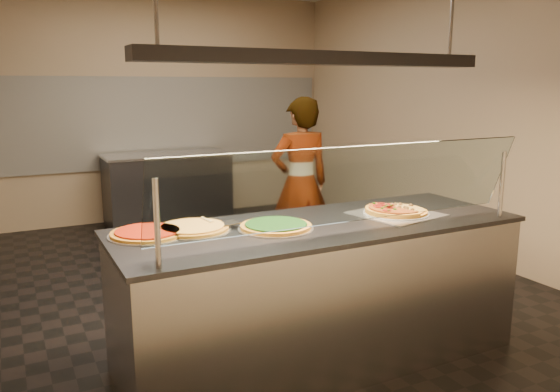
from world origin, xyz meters
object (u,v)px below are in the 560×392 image
pizza_cheese (192,227)px  worker (300,183)px  pizza_spinach (276,226)px  pizza_spatula (216,221)px  serving_counter (320,292)px  half_pizza_sausage (407,209)px  perforated_tray (396,213)px  heat_lamp_housing (323,58)px  half_pizza_pepperoni (384,211)px  pizza_tomato (147,233)px  sneeze_guard (353,186)px  prep_table (168,189)px

pizza_cheese → worker: (1.59, 1.53, -0.10)m
pizza_spinach → pizza_spatula: 0.38m
serving_counter → half_pizza_sausage: bearing=-1.7°
serving_counter → perforated_tray: size_ratio=4.45×
pizza_spatula → heat_lamp_housing: size_ratio=0.10×
half_pizza_pepperoni → pizza_cheese: (-1.26, 0.23, -0.02)m
half_pizza_pepperoni → heat_lamp_housing: (-0.48, 0.02, 0.99)m
serving_counter → pizza_spinach: bearing=177.8°
serving_counter → pizza_tomato: pizza_tomato is taller
sneeze_guard → worker: (0.81, 2.08, -0.38)m
serving_counter → worker: size_ratio=1.56×
sneeze_guard → pizza_spinach: 0.55m
half_pizza_pepperoni → pizza_tomato: bearing=171.3°
pizza_spatula → worker: worker is taller
serving_counter → pizza_cheese: 0.94m
sneeze_guard → pizza_tomato: size_ratio=5.21×
pizza_spatula → pizza_tomato: bearing=-176.6°
pizza_cheese → pizza_tomato: same height
pizza_spatula → prep_table: pizza_spatula is taller
serving_counter → perforated_tray: bearing=-2.0°
perforated_tray → pizza_tomato: 1.65m
serving_counter → perforated_tray: 0.75m
pizza_spinach → pizza_tomato: pizza_spinach is taller
prep_table → pizza_spatula: bearing=-100.8°
pizza_tomato → worker: worker is taller
sneeze_guard → pizza_cheese: sneeze_guard is taller
serving_counter → half_pizza_pepperoni: size_ratio=5.85×
serving_counter → pizza_spatula: (-0.62, 0.24, 0.49)m
pizza_tomato → heat_lamp_housing: heat_lamp_housing is taller
pizza_spatula → prep_table: 3.85m
pizza_spinach → worker: size_ratio=0.28×
pizza_spinach → pizza_spatula: bearing=142.9°
half_pizza_pepperoni → half_pizza_sausage: size_ratio=1.00×
pizza_tomato → worker: size_ratio=0.27×
pizza_spinach → heat_lamp_housing: 1.05m
half_pizza_sausage → pizza_spinach: size_ratio=0.96×
perforated_tray → pizza_cheese: size_ratio=1.26×
perforated_tray → worker: 1.78m
half_pizza_sausage → pizza_spatula: size_ratio=1.93×
half_pizza_sausage → pizza_tomato: half_pizza_sausage is taller
worker → heat_lamp_housing: 2.22m
heat_lamp_housing → pizza_spatula: bearing=158.6°
serving_counter → pizza_cheese: (-0.78, 0.21, 0.48)m
half_pizza_pepperoni → prep_table: bearing=95.5°
sneeze_guard → perforated_tray: size_ratio=4.04×
pizza_cheese → pizza_spatula: pizza_spatula is taller
perforated_tray → half_pizza_sausage: bearing=0.1°
sneeze_guard → pizza_tomato: 1.22m
worker → half_pizza_pepperoni: bearing=83.7°
sneeze_guard → worker: worker is taller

